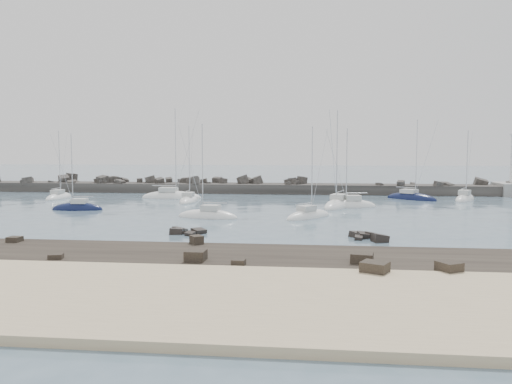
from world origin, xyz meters
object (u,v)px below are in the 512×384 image
sailboat_5 (208,217)px  sailboat_11 (465,199)px  sailboat_2 (77,209)px  sailboat_8 (411,198)px  sailboat_9 (350,206)px  sailboat_3 (189,201)px  sailboat_7 (308,217)px  sailboat_1 (59,198)px  sailboat_4 (171,197)px  sailboat_6 (338,206)px

sailboat_5 → sailboat_11: 46.11m
sailboat_2 → sailboat_8: bearing=22.1°
sailboat_9 → sailboat_3: bearing=168.8°
sailboat_7 → sailboat_8: size_ratio=0.85×
sailboat_11 → sailboat_1: bearing=-176.4°
sailboat_1 → sailboat_4: bearing=7.5°
sailboat_6 → sailboat_3: bearing=168.2°
sailboat_1 → sailboat_9: size_ratio=1.00×
sailboat_3 → sailboat_8: bearing=12.0°
sailboat_3 → sailboat_7: (19.54, -17.06, 0.00)m
sailboat_5 → sailboat_8: sailboat_8 is taller
sailboat_8 → sailboat_7: bearing=-125.0°
sailboat_1 → sailboat_3: sailboat_3 is taller
sailboat_11 → sailboat_4: bearing=-178.0°
sailboat_3 → sailboat_9: size_ratio=1.05×
sailboat_3 → sailboat_5: sailboat_3 is taller
sailboat_11 → sailboat_5: bearing=-146.7°
sailboat_7 → sailboat_9: 13.46m
sailboat_7 → sailboat_9: size_ratio=0.98×
sailboat_9 → sailboat_11: 23.15m
sailboat_2 → sailboat_9: (38.74, 7.38, 0.01)m
sailboat_3 → sailboat_6: sailboat_6 is taller
sailboat_5 → sailboat_11: bearing=33.3°
sailboat_1 → sailboat_6: 48.15m
sailboat_9 → sailboat_7: bearing=-117.1°
sailboat_3 → sailboat_4: bearing=130.7°
sailboat_3 → sailboat_9: sailboat_3 is taller
sailboat_8 → sailboat_1: bearing=-175.0°
sailboat_4 → sailboat_9: size_ratio=1.32×
sailboat_6 → sailboat_7: (-4.31, -12.07, -0.02)m
sailboat_3 → sailboat_8: (37.00, 7.87, 0.01)m
sailboat_5 → sailboat_6: sailboat_6 is taller
sailboat_4 → sailboat_11: 49.93m
sailboat_2 → sailboat_9: 39.43m
sailboat_3 → sailboat_8: size_ratio=0.91×
sailboat_11 → sailboat_8: bearing=173.1°
sailboat_4 → sailboat_8: 41.46m
sailboat_7 → sailboat_8: (17.45, 24.93, 0.00)m
sailboat_9 → sailboat_5: bearing=-144.4°
sailboat_3 → sailboat_7: sailboat_3 is taller
sailboat_7 → sailboat_6: bearing=70.4°
sailboat_3 → sailboat_4: 6.70m
sailboat_1 → sailboat_8: (60.70, 5.33, 0.00)m
sailboat_1 → sailboat_8: bearing=5.0°
sailboat_5 → sailboat_9: 23.00m
sailboat_6 → sailboat_11: (21.68, 11.82, 0.00)m
sailboat_2 → sailboat_11: (58.58, 19.30, 0.01)m
sailboat_2 → sailboat_4: 19.58m
sailboat_3 → sailboat_11: (45.53, 6.84, 0.02)m
sailboat_2 → sailboat_8: 54.02m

